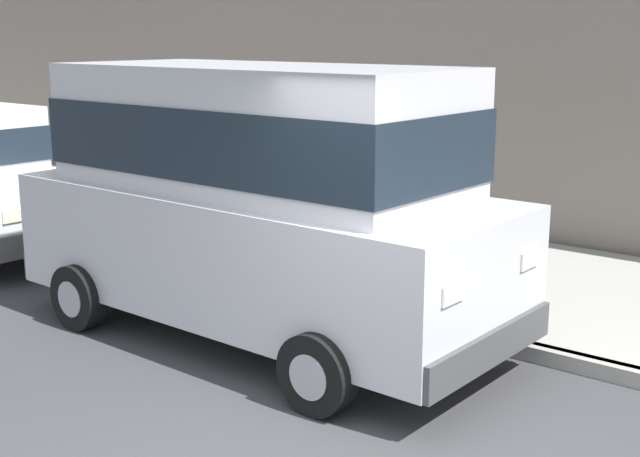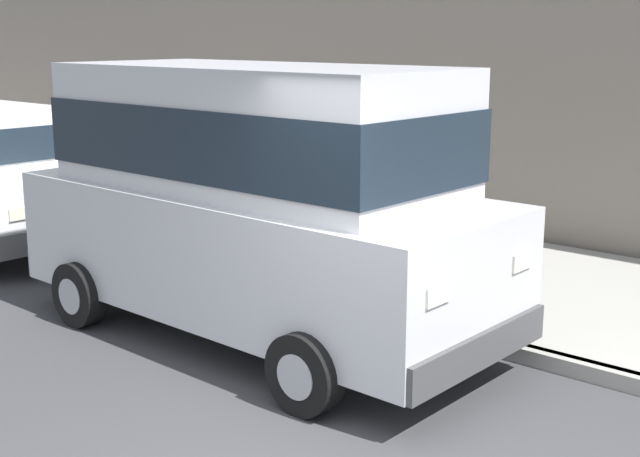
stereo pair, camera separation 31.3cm
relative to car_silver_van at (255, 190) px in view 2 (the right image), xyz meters
name	(u,v)px [view 2 (the right image)]	position (x,y,z in m)	size (l,w,h in m)	color
curb	(522,353)	(1.04, -2.22, -1.32)	(0.16, 64.00, 0.14)	gray
sidewalk	(605,305)	(2.84, -2.22, -1.32)	(3.60, 64.00, 0.14)	#99968E
car_silver_van	(255,190)	(0.00, 0.00, 0.00)	(2.19, 4.93, 2.52)	#BCBCC1
dog_white	(398,242)	(2.48, 0.14, -0.97)	(0.50, 0.64, 0.49)	white
fire_hydrant	(184,220)	(1.49, 2.78, -0.92)	(0.34, 0.24, 0.72)	gold
building_facade	(313,65)	(4.94, 3.60, 0.91)	(0.50, 20.00, 4.62)	slate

